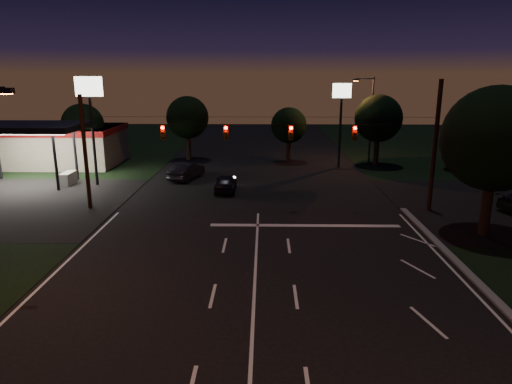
{
  "coord_description": "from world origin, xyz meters",
  "views": [
    {
      "loc": [
        0.42,
        -15.96,
        9.36
      ],
      "look_at": [
        -0.04,
        8.38,
        3.0
      ],
      "focal_mm": 32.0,
      "sensor_mm": 36.0,
      "label": 1
    }
  ],
  "objects_px": {
    "car_oncoming_a": "(225,183)",
    "car_oncoming_b": "(186,171)",
    "utility_pole_right": "(428,210)",
    "tree_right_near": "(494,140)"
  },
  "relations": [
    {
      "from": "tree_right_near",
      "to": "car_oncoming_b",
      "type": "xyz_separation_m",
      "value": [
        -20.2,
        14.27,
        -4.91
      ]
    },
    {
      "from": "utility_pole_right",
      "to": "tree_right_near",
      "type": "distance_m",
      "value": 7.61
    },
    {
      "from": "car_oncoming_a",
      "to": "car_oncoming_b",
      "type": "xyz_separation_m",
      "value": [
        -3.91,
        4.36,
        0.06
      ]
    },
    {
      "from": "car_oncoming_a",
      "to": "car_oncoming_b",
      "type": "distance_m",
      "value": 5.86
    },
    {
      "from": "car_oncoming_a",
      "to": "car_oncoming_b",
      "type": "height_order",
      "value": "car_oncoming_b"
    },
    {
      "from": "utility_pole_right",
      "to": "car_oncoming_a",
      "type": "bearing_deg",
      "value": 161.04
    },
    {
      "from": "utility_pole_right",
      "to": "car_oncoming_b",
      "type": "bearing_deg",
      "value": 153.19
    },
    {
      "from": "car_oncoming_a",
      "to": "utility_pole_right",
      "type": "bearing_deg",
      "value": 161.61
    },
    {
      "from": "utility_pole_right",
      "to": "tree_right_near",
      "type": "xyz_separation_m",
      "value": [
        1.53,
        -4.83,
        5.68
      ]
    },
    {
      "from": "utility_pole_right",
      "to": "car_oncoming_b",
      "type": "xyz_separation_m",
      "value": [
        -18.67,
        9.43,
        0.77
      ]
    }
  ]
}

